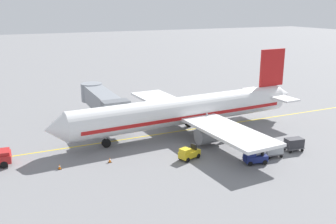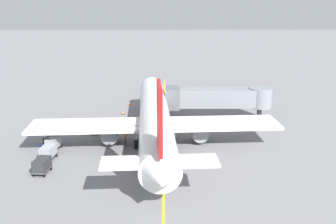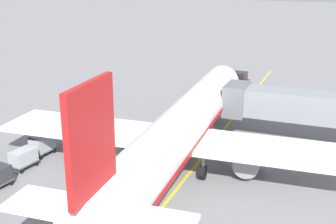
{
  "view_description": "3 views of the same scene",
  "coord_description": "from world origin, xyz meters",
  "px_view_note": "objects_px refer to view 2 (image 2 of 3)",
  "views": [
    {
      "loc": [
        -44.78,
        24.02,
        16.93
      ],
      "look_at": [
        -3.76,
        4.99,
        4.14
      ],
      "focal_mm": 40.67,
      "sensor_mm": 36.0,
      "label": 1
    },
    {
      "loc": [
        0.21,
        -42.89,
        16.86
      ],
      "look_at": [
        0.52,
        5.04,
        2.8
      ],
      "focal_mm": 40.24,
      "sensor_mm": 36.0,
      "label": 2
    },
    {
      "loc": [
        10.19,
        -30.46,
        15.5
      ],
      "look_at": [
        -3.66,
        4.6,
        3.27
      ],
      "focal_mm": 47.52,
      "sensor_mm": 36.0,
      "label": 3
    }
  ],
  "objects_px": {
    "pushback_tractor": "(153,90)",
    "baggage_tug_lead": "(50,143)",
    "baggage_cart_second_in_train": "(48,151)",
    "safety_cone_nose_left": "(123,112)",
    "baggage_cart_front": "(53,142)",
    "safety_cone_nose_right": "(129,103)",
    "baggage_cart_third_in_train": "(42,165)",
    "parked_airliner": "(155,118)",
    "ground_crew_wing_walker": "(126,137)",
    "jet_bridge": "(218,98)",
    "baggage_tug_trailing": "(94,127)"
  },
  "relations": [
    {
      "from": "pushback_tractor",
      "to": "baggage_tug_lead",
      "type": "height_order",
      "value": "pushback_tractor"
    },
    {
      "from": "baggage_tug_lead",
      "to": "pushback_tractor",
      "type": "bearing_deg",
      "value": 66.81
    },
    {
      "from": "baggage_cart_second_in_train",
      "to": "safety_cone_nose_left",
      "type": "relative_size",
      "value": 5.02
    },
    {
      "from": "baggage_cart_front",
      "to": "safety_cone_nose_right",
      "type": "xyz_separation_m",
      "value": [
        7.04,
        20.07,
        -0.66
      ]
    },
    {
      "from": "safety_cone_nose_left",
      "to": "safety_cone_nose_right",
      "type": "distance_m",
      "value": 5.41
    },
    {
      "from": "baggage_cart_front",
      "to": "baggage_cart_third_in_train",
      "type": "height_order",
      "value": "same"
    },
    {
      "from": "parked_airliner",
      "to": "safety_cone_nose_left",
      "type": "bearing_deg",
      "value": 113.4
    },
    {
      "from": "ground_crew_wing_walker",
      "to": "baggage_tug_lead",
      "type": "bearing_deg",
      "value": -170.71
    },
    {
      "from": "jet_bridge",
      "to": "pushback_tractor",
      "type": "xyz_separation_m",
      "value": [
        -9.99,
        15.51,
        -2.36
      ]
    },
    {
      "from": "baggage_tug_lead",
      "to": "baggage_cart_front",
      "type": "height_order",
      "value": "baggage_tug_lead"
    },
    {
      "from": "baggage_tug_trailing",
      "to": "baggage_cart_front",
      "type": "bearing_deg",
      "value": -120.57
    },
    {
      "from": "parked_airliner",
      "to": "ground_crew_wing_walker",
      "type": "relative_size",
      "value": 22.09
    },
    {
      "from": "pushback_tractor",
      "to": "baggage_cart_third_in_train",
      "type": "bearing_deg",
      "value": -107.21
    },
    {
      "from": "jet_bridge",
      "to": "baggage_tug_trailing",
      "type": "relative_size",
      "value": 5.62
    },
    {
      "from": "baggage_cart_front",
      "to": "safety_cone_nose_right",
      "type": "height_order",
      "value": "baggage_cart_front"
    },
    {
      "from": "pushback_tractor",
      "to": "baggage_cart_third_in_train",
      "type": "relative_size",
      "value": 1.53
    },
    {
      "from": "baggage_cart_third_in_train",
      "to": "jet_bridge",
      "type": "bearing_deg",
      "value": 41.2
    },
    {
      "from": "pushback_tractor",
      "to": "baggage_tug_lead",
      "type": "distance_m",
      "value": 29.03
    },
    {
      "from": "parked_airliner",
      "to": "baggage_cart_second_in_train",
      "type": "xyz_separation_m",
      "value": [
        -11.71,
        -5.04,
        -2.24
      ]
    },
    {
      "from": "baggage_tug_trailing",
      "to": "baggage_cart_second_in_train",
      "type": "relative_size",
      "value": 0.93
    },
    {
      "from": "baggage_cart_front",
      "to": "baggage_cart_third_in_train",
      "type": "distance_m",
      "value": 6.37
    },
    {
      "from": "safety_cone_nose_right",
      "to": "baggage_tug_lead",
      "type": "bearing_deg",
      "value": -110.78
    },
    {
      "from": "baggage_tug_lead",
      "to": "ground_crew_wing_walker",
      "type": "distance_m",
      "value": 8.93
    },
    {
      "from": "baggage_cart_second_in_train",
      "to": "safety_cone_nose_right",
      "type": "xyz_separation_m",
      "value": [
        6.82,
        22.86,
        -0.66
      ]
    },
    {
      "from": "jet_bridge",
      "to": "safety_cone_nose_right",
      "type": "relative_size",
      "value": 26.22
    },
    {
      "from": "parked_airliner",
      "to": "ground_crew_wing_walker",
      "type": "xyz_separation_m",
      "value": [
        -3.59,
        -0.55,
        -2.23
      ]
    },
    {
      "from": "parked_airliner",
      "to": "baggage_tug_trailing",
      "type": "relative_size",
      "value": 13.56
    },
    {
      "from": "baggage_tug_trailing",
      "to": "baggage_cart_front",
      "type": "xyz_separation_m",
      "value": [
        -3.69,
        -6.25,
        0.24
      ]
    },
    {
      "from": "jet_bridge",
      "to": "baggage_tug_trailing",
      "type": "bearing_deg",
      "value": -163.29
    },
    {
      "from": "pushback_tractor",
      "to": "baggage_tug_lead",
      "type": "relative_size",
      "value": 1.68
    },
    {
      "from": "pushback_tractor",
      "to": "baggage_cart_front",
      "type": "distance_m",
      "value": 29.08
    },
    {
      "from": "baggage_cart_front",
      "to": "baggage_cart_second_in_train",
      "type": "distance_m",
      "value": 2.8
    },
    {
      "from": "baggage_tug_lead",
      "to": "safety_cone_nose_right",
      "type": "bearing_deg",
      "value": 69.22
    },
    {
      "from": "parked_airliner",
      "to": "baggage_tug_lead",
      "type": "xyz_separation_m",
      "value": [
        -12.41,
        -2.0,
        -2.47
      ]
    },
    {
      "from": "baggage_tug_lead",
      "to": "baggage_cart_third_in_train",
      "type": "distance_m",
      "value": 6.7
    },
    {
      "from": "baggage_tug_lead",
      "to": "baggage_cart_front",
      "type": "distance_m",
      "value": 0.59
    },
    {
      "from": "parked_airliner",
      "to": "baggage_cart_front",
      "type": "distance_m",
      "value": 12.35
    },
    {
      "from": "jet_bridge",
      "to": "baggage_tug_lead",
      "type": "bearing_deg",
      "value": -152.46
    },
    {
      "from": "jet_bridge",
      "to": "baggage_cart_second_in_train",
      "type": "bearing_deg",
      "value": -145.54
    },
    {
      "from": "baggage_tug_lead",
      "to": "safety_cone_nose_right",
      "type": "xyz_separation_m",
      "value": [
        7.52,
        19.81,
        -0.42
      ]
    },
    {
      "from": "parked_airliner",
      "to": "pushback_tractor",
      "type": "bearing_deg",
      "value": 92.27
    },
    {
      "from": "pushback_tractor",
      "to": "ground_crew_wing_walker",
      "type": "relative_size",
      "value": 2.68
    },
    {
      "from": "baggage_cart_third_in_train",
      "to": "safety_cone_nose_left",
      "type": "relative_size",
      "value": 5.02
    },
    {
      "from": "baggage_cart_third_in_train",
      "to": "parked_airliner",
      "type": "bearing_deg",
      "value": 37.28
    },
    {
      "from": "jet_bridge",
      "to": "safety_cone_nose_right",
      "type": "bearing_deg",
      "value": 148.14
    },
    {
      "from": "baggage_cart_front",
      "to": "baggage_cart_third_in_train",
      "type": "relative_size",
      "value": 1.0
    },
    {
      "from": "pushback_tractor",
      "to": "baggage_tug_trailing",
      "type": "bearing_deg",
      "value": -109.33
    },
    {
      "from": "safety_cone_nose_left",
      "to": "jet_bridge",
      "type": "bearing_deg",
      "value": -12.74
    },
    {
      "from": "pushback_tractor",
      "to": "baggage_cart_front",
      "type": "relative_size",
      "value": 1.53
    },
    {
      "from": "parked_airliner",
      "to": "pushback_tractor",
      "type": "relative_size",
      "value": 8.24
    }
  ]
}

